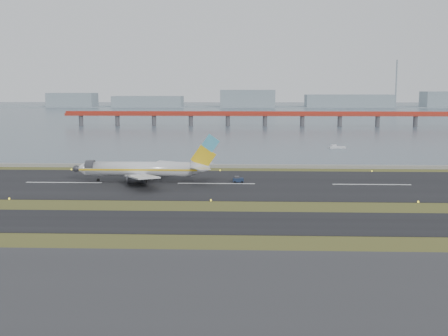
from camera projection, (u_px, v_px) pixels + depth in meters
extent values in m
plane|color=#404B1A|center=(209.00, 209.00, 115.67)|extent=(1000.00, 1000.00, 0.00)
cube|color=#323134|center=(176.00, 315.00, 61.26)|extent=(1000.00, 50.00, 0.10)
cube|color=black|center=(204.00, 222.00, 103.80)|extent=(1000.00, 18.00, 0.10)
cube|color=black|center=(216.00, 184.00, 145.34)|extent=(1000.00, 45.00, 0.10)
cube|color=gray|center=(221.00, 166.00, 174.95)|extent=(1000.00, 2.50, 1.00)
cube|color=#455763|center=(238.00, 112.00, 570.69)|extent=(1400.00, 800.00, 1.30)
cube|color=#A62B1C|center=(265.00, 115.00, 361.14)|extent=(260.00, 5.00, 1.60)
cube|color=#A62B1C|center=(265.00, 112.00, 360.93)|extent=(260.00, 0.40, 1.40)
cylinder|color=#4C4C51|center=(117.00, 121.00, 365.43)|extent=(2.80, 2.80, 7.00)
cylinder|color=#4C4C51|center=(265.00, 122.00, 361.78)|extent=(2.80, 2.80, 7.00)
cylinder|color=#4C4C51|center=(415.00, 122.00, 358.13)|extent=(2.80, 2.80, 7.00)
cube|color=gray|center=(240.00, 107.00, 728.95)|extent=(1400.00, 80.00, 1.00)
cube|color=gray|center=(72.00, 100.00, 736.04)|extent=(60.00, 35.00, 18.00)
cube|color=gray|center=(148.00, 101.00, 732.52)|extent=(90.00, 35.00, 14.00)
cube|color=gray|center=(248.00, 98.00, 727.01)|extent=(70.00, 35.00, 22.00)
cube|color=gray|center=(348.00, 101.00, 722.50)|extent=(110.00, 35.00, 16.00)
cube|color=gray|center=(443.00, 99.00, 717.65)|extent=(50.00, 35.00, 20.00)
cylinder|color=gray|center=(396.00, 84.00, 717.10)|extent=(1.80, 1.80, 60.00)
cylinder|color=silver|center=(139.00, 169.00, 147.87)|extent=(28.00, 3.80, 3.80)
cone|color=silver|center=(81.00, 169.00, 148.47)|extent=(3.20, 3.80, 3.80)
cone|color=silver|center=(200.00, 168.00, 147.22)|extent=(5.00, 3.80, 3.80)
cube|color=yellow|center=(138.00, 170.00, 145.97)|extent=(31.00, 0.06, 0.45)
cube|color=yellow|center=(141.00, 168.00, 149.77)|extent=(31.00, 0.06, 0.45)
cube|color=silver|center=(142.00, 177.00, 139.48)|extent=(11.31, 15.89, 1.66)
cube|color=silver|center=(153.00, 167.00, 156.30)|extent=(11.31, 15.89, 1.66)
cylinder|color=#38383D|center=(137.00, 180.00, 142.19)|extent=(4.20, 2.10, 2.10)
cylinder|color=#38383D|center=(145.00, 173.00, 154.06)|extent=(4.20, 2.10, 2.10)
cube|color=yellow|center=(203.00, 157.00, 146.77)|extent=(6.80, 0.35, 6.85)
cube|color=#48AACE|center=(211.00, 143.00, 146.18)|extent=(4.85, 0.37, 4.90)
cube|color=silver|center=(200.00, 168.00, 143.37)|extent=(5.64, 6.80, 0.22)
cube|color=silver|center=(203.00, 164.00, 150.89)|extent=(5.64, 6.80, 0.22)
cylinder|color=black|center=(98.00, 180.00, 148.72)|extent=(0.80, 0.28, 0.80)
cylinder|color=black|center=(143.00, 182.00, 145.47)|extent=(1.00, 0.38, 1.00)
cylinder|color=black|center=(147.00, 178.00, 151.00)|extent=(1.00, 0.38, 1.00)
cube|color=#142039|center=(238.00, 180.00, 146.89)|extent=(2.89, 1.85, 1.02)
cube|color=#38383D|center=(237.00, 177.00, 146.77)|extent=(1.34, 1.41, 0.60)
cylinder|color=black|center=(235.00, 182.00, 146.21)|extent=(0.62, 0.33, 0.60)
cylinder|color=black|center=(234.00, 181.00, 147.55)|extent=(0.62, 0.33, 0.60)
cylinder|color=black|center=(242.00, 182.00, 146.36)|extent=(0.62, 0.33, 0.60)
cylinder|color=black|center=(241.00, 181.00, 147.71)|extent=(0.62, 0.33, 0.60)
cube|color=silver|center=(337.00, 147.00, 230.53)|extent=(6.88, 2.90, 0.86)
cube|color=silver|center=(334.00, 146.00, 230.30)|extent=(2.08, 1.75, 0.86)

